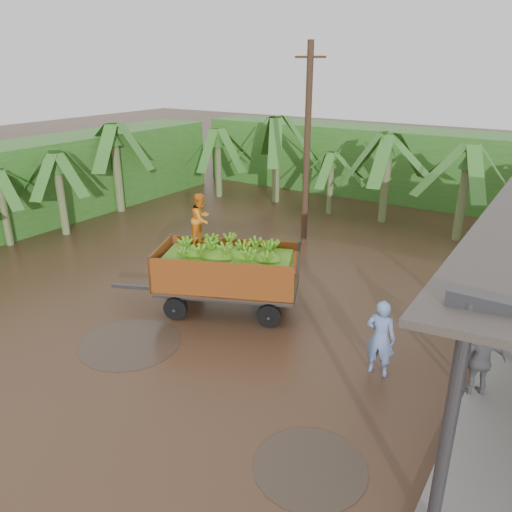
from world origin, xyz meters
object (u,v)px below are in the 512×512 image
Objects in this scene: man_grey at (481,360)px; utility_pole at (307,147)px; banana_trailer at (227,270)px; man_blue at (380,338)px.

utility_pole reaches higher than man_grey.
banana_trailer is 2.96× the size of man_blue.
banana_trailer is 6.82m from utility_pole.
man_blue is 0.25× the size of utility_pole.
utility_pole reaches higher than man_blue.
man_grey is 0.24× the size of utility_pole.
man_blue reaches higher than man_grey.
banana_trailer is at bearing -82.92° from utility_pole.
man_blue is (4.87, -0.72, -0.30)m from banana_trailer.
man_blue is 2.13m from man_grey.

